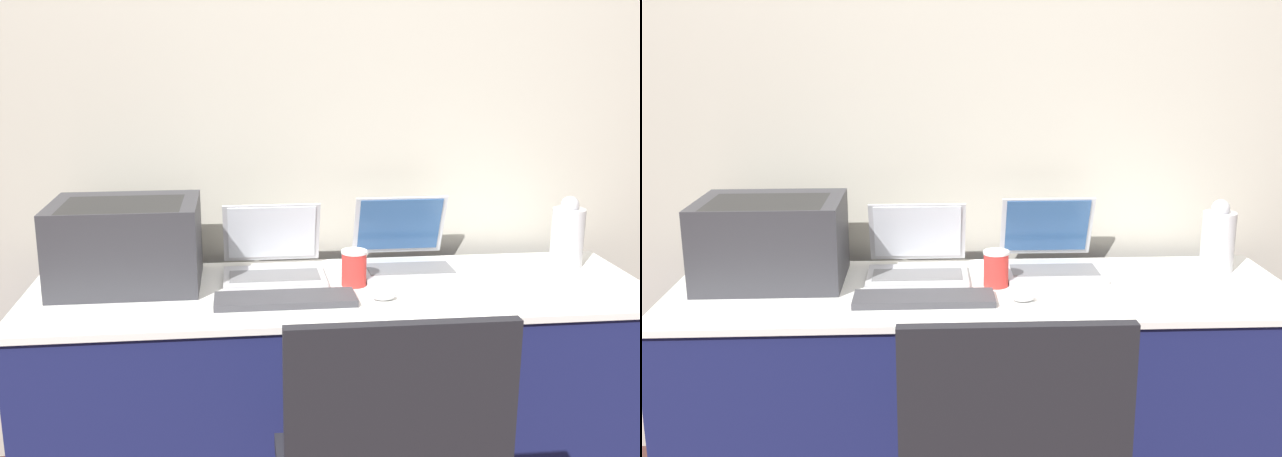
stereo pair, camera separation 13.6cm
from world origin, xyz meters
TOP-DOWN VIEW (x-y plane):
  - wall_back at (0.00, 0.70)m, footprint 8.00×0.05m
  - table at (0.00, 0.29)m, footprint 1.89×0.61m
  - printer at (-0.64, 0.39)m, footprint 0.44×0.33m
  - laptop_left at (-0.20, 0.44)m, footprint 0.32×0.29m
  - laptop_right at (0.24, 0.47)m, footprint 0.31×0.31m
  - external_keyboard at (-0.17, 0.18)m, footprint 0.41×0.13m
  - coffee_cup at (0.04, 0.31)m, footprint 0.08×0.08m
  - mouse at (0.11, 0.17)m, footprint 0.07×0.04m
  - metal_pitcher at (0.78, 0.44)m, footprint 0.11×0.11m

SIDE VIEW (x-z plane):
  - table at x=0.00m, z-range 0.00..0.73m
  - external_keyboard at x=-0.17m, z-range 0.73..0.75m
  - mouse at x=0.11m, z-range 0.73..0.76m
  - laptop_left at x=-0.20m, z-range 0.67..0.89m
  - laptop_right at x=0.24m, z-range 0.67..0.89m
  - coffee_cup at x=0.04m, z-range 0.73..0.84m
  - metal_pitcher at x=0.78m, z-range 0.72..0.95m
  - printer at x=-0.64m, z-range 0.74..1.00m
  - wall_back at x=0.00m, z-range 0.00..2.60m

